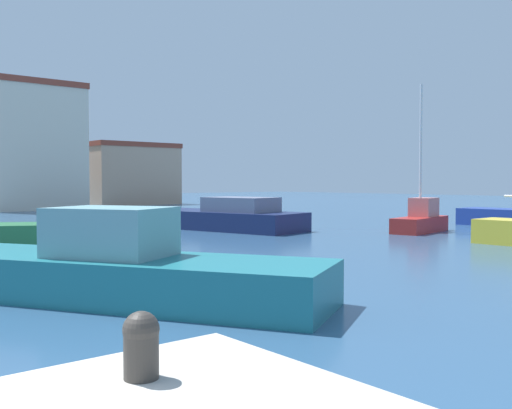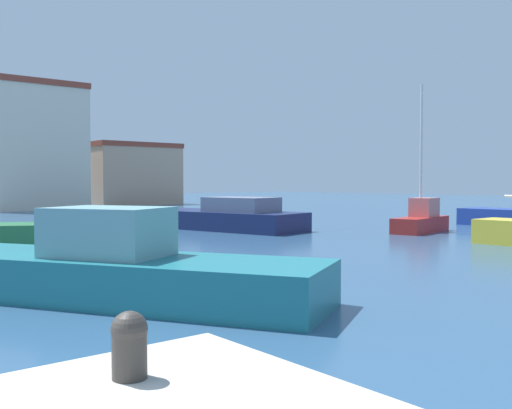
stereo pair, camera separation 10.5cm
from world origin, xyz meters
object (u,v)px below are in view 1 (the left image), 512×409
at_px(sailboat_red_near_pier, 421,219).
at_px(motorboat_navy_behind_lamppost, 225,217).
at_px(mooring_bollard, 141,343).
at_px(motorboat_teal_mid_harbor, 117,270).

bearing_deg(sailboat_red_near_pier, motorboat_navy_behind_lamppost, 131.38).
height_order(mooring_bollard, motorboat_teal_mid_harbor, motorboat_teal_mid_harbor).
xyz_separation_m(mooring_bollard, motorboat_navy_behind_lamppost, (15.32, 19.65, -0.60)).
relative_size(mooring_bollard, motorboat_teal_mid_harbor, 0.06).
distance_m(motorboat_teal_mid_harbor, sailboat_red_near_pier, 19.18).
relative_size(mooring_bollard, sailboat_red_near_pier, 0.07).
distance_m(motorboat_navy_behind_lamppost, motorboat_teal_mid_harbor, 17.50).
distance_m(motorboat_navy_behind_lamppost, sailboat_red_near_pier, 9.50).
bearing_deg(sailboat_red_near_pier, motorboat_teal_mid_harbor, -163.23).
height_order(motorboat_navy_behind_lamppost, motorboat_teal_mid_harbor, motorboat_teal_mid_harbor).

